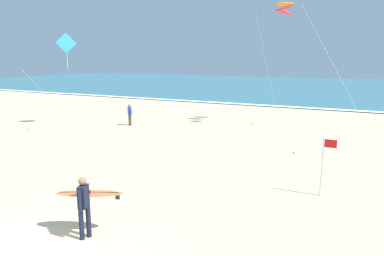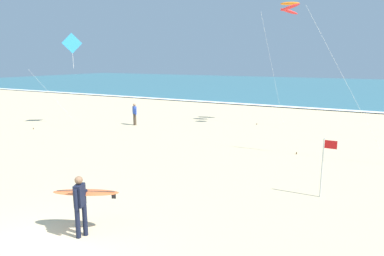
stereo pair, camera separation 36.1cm
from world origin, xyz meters
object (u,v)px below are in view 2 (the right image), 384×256
at_px(kite_diamond_cobalt_mid, 71,45).
at_px(lifeguard_flag, 324,162).
at_px(surfer_lead, 82,198).
at_px(bystander_blue_top, 135,114).
at_px(kite_arc_amber_high, 290,8).

distance_m(kite_diamond_cobalt_mid, lifeguard_flag, 19.12).
relative_size(surfer_lead, bystander_blue_top, 1.23).
distance_m(kite_diamond_cobalt_mid, bystander_blue_top, 6.45).
height_order(surfer_lead, lifeguard_flag, lifeguard_flag).
bearing_deg(lifeguard_flag, surfer_lead, -132.60).
height_order(surfer_lead, kite_diamond_cobalt_mid, kite_diamond_cobalt_mid).
distance_m(surfer_lead, bystander_blue_top, 16.11).
distance_m(surfer_lead, lifeguard_flag, 7.89).
relative_size(surfer_lead, lifeguard_flag, 0.93).
bearing_deg(bystander_blue_top, surfer_lead, -57.28).
relative_size(surfer_lead, kite_diamond_cobalt_mid, 0.30).
bearing_deg(kite_arc_amber_high, surfer_lead, -92.87).
relative_size(surfer_lead, kite_arc_amber_high, 0.23).
xyz_separation_m(kite_diamond_cobalt_mid, kite_arc_amber_high, (13.32, 6.95, 2.48)).
relative_size(kite_diamond_cobalt_mid, kite_arc_amber_high, 0.77).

